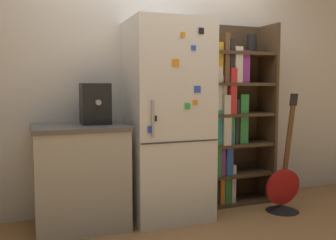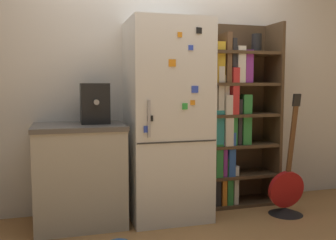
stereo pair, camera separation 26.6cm
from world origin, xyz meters
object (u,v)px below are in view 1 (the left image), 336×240
bookshelf (226,118)px  espresso_machine (95,104)px  guitar (283,194)px  refrigerator (167,120)px

bookshelf → espresso_machine: 1.34m
bookshelf → guitar: bearing=-49.3°
refrigerator → espresso_machine: bearing=175.2°
espresso_machine → guitar: bearing=-11.1°
guitar → espresso_machine: bearing=168.9°
refrigerator → bookshelf: size_ratio=0.98×
bookshelf → espresso_machine: (-1.33, -0.11, 0.18)m
bookshelf → guitar: bookshelf is taller
bookshelf → refrigerator: bearing=-166.9°
refrigerator → bookshelf: bookshelf is taller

